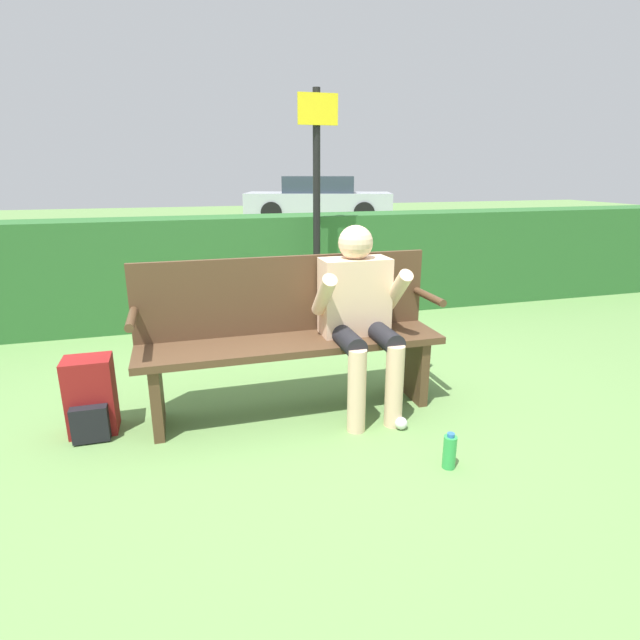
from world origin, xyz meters
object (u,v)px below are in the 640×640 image
(water_bottle, at_px, (450,452))
(signpost, at_px, (317,196))
(backpack, at_px, (91,398))
(parked_car, at_px, (318,200))
(park_bench, at_px, (290,333))
(person_seated, at_px, (359,308))

(water_bottle, height_order, signpost, signpost)
(backpack, distance_m, parked_car, 13.29)
(water_bottle, distance_m, signpost, 2.88)
(park_bench, distance_m, parked_car, 12.87)
(park_bench, distance_m, water_bottle, 1.21)
(backpack, bearing_deg, person_seated, -3.82)
(backpack, height_order, signpost, signpost)
(person_seated, height_order, water_bottle, person_seated)
(park_bench, relative_size, signpost, 0.86)
(park_bench, relative_size, water_bottle, 9.53)
(park_bench, bearing_deg, person_seated, -16.16)
(person_seated, bearing_deg, signpost, 82.70)
(park_bench, bearing_deg, water_bottle, -55.65)
(signpost, relative_size, parked_car, 0.47)
(person_seated, distance_m, signpost, 1.93)
(backpack, relative_size, water_bottle, 2.32)
(water_bottle, height_order, parked_car, parked_car)
(backpack, bearing_deg, signpost, 42.33)
(backpack, relative_size, signpost, 0.21)
(backpack, height_order, water_bottle, backpack)
(park_bench, bearing_deg, backpack, -179.38)
(person_seated, distance_m, water_bottle, 1.03)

